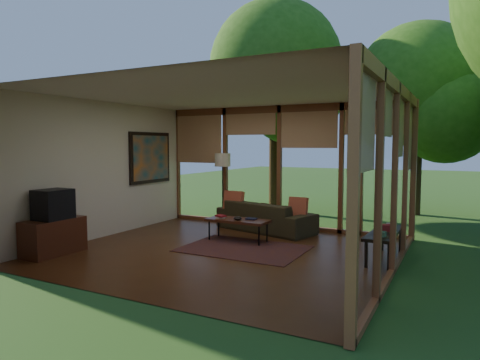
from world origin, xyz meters
The scene contains 25 objects.
floor centered at (0.00, 0.00, 0.00)m, with size 5.50×5.50×0.00m, color #572E17.
ceiling centered at (0.00, 0.00, 2.70)m, with size 5.50×5.50×0.00m, color silver.
wall_left centered at (-2.75, 0.00, 1.35)m, with size 0.04×5.00×2.70m, color silver.
wall_front centered at (0.00, -2.50, 1.35)m, with size 5.50×0.04×2.70m, color silver.
window_wall_back centered at (0.00, 2.50, 1.35)m, with size 5.50×0.12×2.70m, color brown.
window_wall_right centered at (2.75, 0.00, 1.35)m, with size 0.12×5.00×2.70m, color brown.
tree_nw centered at (-1.02, 4.67, 3.94)m, with size 3.60×3.60×5.75m.
tree_ne centered at (2.51, 5.85, 3.28)m, with size 3.41×3.41×4.99m.
rug centered at (0.21, 0.36, 0.01)m, with size 2.13×1.51×0.01m, color maroon.
sofa centered at (-0.11, 2.00, 0.32)m, with size 2.16×0.85×0.63m, color #362F1B.
pillow_left centered at (-0.86, 1.95, 0.60)m, with size 0.43×0.14×0.43m, color #9C220E.
pillow_right centered at (0.64, 1.95, 0.57)m, with size 0.38×0.13×0.38m, color #9C220E.
ct_book_lower centered at (-0.52, 0.80, 0.44)m, with size 0.18×0.13×0.03m, color #BBB3A9.
ct_book_upper centered at (-0.52, 0.80, 0.47)m, with size 0.19×0.14×0.03m, color maroon.
ct_book_side centered at (0.08, 0.93, 0.44)m, with size 0.19×0.14×0.03m, color black.
ct_bowl centered at (-0.12, 0.75, 0.46)m, with size 0.16×0.16×0.07m, color black.
media_cabinet centered at (-2.47, -1.45, 0.30)m, with size 0.50×1.00×0.60m, color #502515.
television centered at (-2.45, -1.45, 0.85)m, with size 0.45×0.55×0.50m, color black.
console_book_a centered at (2.40, 0.38, 0.49)m, with size 0.20×0.14×0.07m, color #32574F.
console_book_b centered at (2.40, 0.83, 0.51)m, with size 0.23×0.17×0.10m, color maroon.
console_book_c centered at (2.40, 1.23, 0.48)m, with size 0.21×0.15×0.06m, color #BBB3A9.
floor_lamp centered at (-1.28, 2.20, 1.41)m, with size 0.36×0.36×1.65m.
coffee_table centered at (-0.17, 0.85, 0.39)m, with size 1.20×0.50×0.43m.
side_console centered at (2.40, 0.78, 0.41)m, with size 0.60×1.40×0.46m.
wall_painting centered at (-2.71, 1.40, 1.55)m, with size 0.06×1.35×1.15m.
Camera 1 is at (3.59, -6.28, 1.84)m, focal length 32.00 mm.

